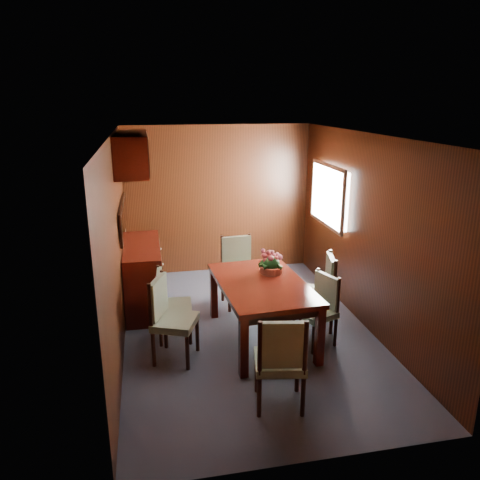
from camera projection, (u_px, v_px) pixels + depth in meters
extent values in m
plane|color=#3D4354|center=(247.00, 331.00, 5.86)|extent=(4.50, 4.50, 0.00)
cube|color=black|center=(117.00, 247.00, 5.22)|extent=(0.02, 4.50, 2.40)
cube|color=black|center=(366.00, 232.00, 5.79)|extent=(0.02, 4.50, 2.40)
cube|color=black|center=(218.00, 200.00, 7.62)|extent=(3.00, 0.02, 2.40)
cube|color=black|center=(314.00, 327.00, 3.40)|extent=(3.00, 0.02, 2.40)
cube|color=black|center=(248.00, 135.00, 5.16)|extent=(3.00, 4.50, 0.02)
cube|color=white|center=(332.00, 195.00, 6.75)|extent=(0.14, 1.10, 0.80)
cube|color=#B2B2B7|center=(327.00, 195.00, 6.73)|extent=(0.04, 1.20, 0.90)
cube|color=black|center=(123.00, 218.00, 6.14)|extent=(0.03, 1.36, 0.41)
cube|color=silver|center=(124.00, 218.00, 6.15)|extent=(0.01, 1.30, 0.35)
cube|color=#390D07|center=(131.00, 153.00, 5.93)|extent=(0.40, 1.40, 0.50)
cube|color=#390D07|center=(143.00, 276.00, 6.43)|extent=(0.48, 1.40, 0.90)
cube|color=#390D07|center=(243.00, 347.00, 4.81)|extent=(0.09, 0.09, 0.68)
cube|color=#390D07|center=(320.00, 337.00, 5.03)|extent=(0.09, 0.09, 0.68)
cube|color=#390D07|center=(214.00, 293.00, 6.14)|extent=(0.09, 0.09, 0.68)
cube|color=#390D07|center=(275.00, 287.00, 6.35)|extent=(0.09, 0.09, 0.68)
cube|color=black|center=(262.00, 291.00, 5.50)|extent=(0.96, 1.50, 0.10)
cube|color=#390D07|center=(262.00, 284.00, 5.47)|extent=(1.08, 1.63, 0.06)
cylinder|color=black|center=(166.00, 333.00, 5.41)|extent=(0.04, 0.04, 0.39)
cylinder|color=black|center=(154.00, 350.00, 5.04)|extent=(0.04, 0.04, 0.39)
cylinder|color=black|center=(197.00, 335.00, 5.35)|extent=(0.04, 0.04, 0.39)
cylinder|color=black|center=(187.00, 353.00, 4.97)|extent=(0.04, 0.04, 0.39)
cube|color=slate|center=(175.00, 322.00, 5.12)|extent=(0.58, 0.59, 0.08)
cylinder|color=black|center=(163.00, 292.00, 5.26)|extent=(0.04, 0.04, 0.52)
cylinder|color=black|center=(150.00, 307.00, 4.89)|extent=(0.04, 0.04, 0.52)
cube|color=slate|center=(158.00, 297.00, 5.07)|extent=(0.21, 0.41, 0.44)
cylinder|color=black|center=(161.00, 318.00, 5.79)|extent=(0.04, 0.04, 0.35)
cylinder|color=black|center=(161.00, 332.00, 5.45)|extent=(0.04, 0.04, 0.35)
cylinder|color=black|center=(189.00, 317.00, 5.84)|extent=(0.04, 0.04, 0.35)
cylinder|color=black|center=(190.00, 331.00, 5.50)|extent=(0.04, 0.04, 0.35)
cube|color=slate|center=(175.00, 307.00, 5.58)|extent=(0.42, 0.44, 0.07)
cylinder|color=black|center=(159.00, 284.00, 5.66)|extent=(0.04, 0.04, 0.47)
cylinder|color=black|center=(158.00, 296.00, 5.31)|extent=(0.04, 0.04, 0.47)
cube|color=slate|center=(160.00, 288.00, 5.48)|extent=(0.08, 0.38, 0.40)
cylinder|color=black|center=(335.00, 333.00, 5.46)|extent=(0.04, 0.04, 0.34)
cylinder|color=black|center=(315.00, 321.00, 5.74)|extent=(0.04, 0.04, 0.34)
cylinder|color=black|center=(313.00, 340.00, 5.28)|extent=(0.04, 0.04, 0.34)
cylinder|color=black|center=(294.00, 328.00, 5.57)|extent=(0.04, 0.04, 0.34)
cube|color=slate|center=(315.00, 313.00, 5.45)|extent=(0.51, 0.52, 0.07)
cylinder|color=black|center=(338.00, 297.00, 5.33)|extent=(0.04, 0.04, 0.46)
cylinder|color=black|center=(318.00, 286.00, 5.61)|extent=(0.04, 0.04, 0.46)
cube|color=slate|center=(327.00, 290.00, 5.46)|extent=(0.18, 0.37, 0.39)
cylinder|color=black|center=(331.00, 319.00, 5.73)|extent=(0.04, 0.04, 0.39)
cylinder|color=black|center=(326.00, 306.00, 6.11)|extent=(0.04, 0.04, 0.39)
cylinder|color=black|center=(301.00, 319.00, 5.74)|extent=(0.04, 0.04, 0.39)
cylinder|color=black|center=(298.00, 305.00, 6.12)|extent=(0.04, 0.04, 0.39)
cube|color=slate|center=(315.00, 294.00, 5.85)|extent=(0.53, 0.54, 0.08)
cylinder|color=black|center=(335.00, 281.00, 5.58)|extent=(0.04, 0.04, 0.52)
cylinder|color=black|center=(329.00, 269.00, 5.96)|extent=(0.04, 0.04, 0.52)
cube|color=slate|center=(330.00, 273.00, 5.77)|extent=(0.15, 0.42, 0.44)
cylinder|color=black|center=(259.00, 398.00, 4.23)|extent=(0.04, 0.04, 0.39)
cylinder|color=black|center=(303.00, 397.00, 4.24)|extent=(0.04, 0.04, 0.39)
cylinder|color=black|center=(257.00, 374.00, 4.60)|extent=(0.04, 0.04, 0.39)
cylinder|color=black|center=(297.00, 374.00, 4.60)|extent=(0.04, 0.04, 0.39)
cube|color=slate|center=(280.00, 362.00, 4.34)|extent=(0.53, 0.51, 0.08)
cylinder|color=black|center=(260.00, 348.00, 4.07)|extent=(0.04, 0.04, 0.52)
cylinder|color=black|center=(305.00, 348.00, 4.08)|extent=(0.04, 0.04, 0.52)
cube|color=slate|center=(282.00, 345.00, 4.09)|extent=(0.42, 0.13, 0.44)
cylinder|color=black|center=(249.00, 285.00, 6.79)|extent=(0.04, 0.04, 0.39)
cylinder|color=black|center=(223.00, 288.00, 6.68)|extent=(0.04, 0.04, 0.39)
cylinder|color=black|center=(258.00, 295.00, 6.44)|extent=(0.04, 0.04, 0.39)
cylinder|color=black|center=(230.00, 298.00, 6.33)|extent=(0.04, 0.04, 0.39)
cube|color=slate|center=(240.00, 274.00, 6.48)|extent=(0.50, 0.48, 0.08)
cylinder|color=black|center=(249.00, 251.00, 6.65)|extent=(0.04, 0.04, 0.52)
cylinder|color=black|center=(222.00, 254.00, 6.54)|extent=(0.04, 0.04, 0.52)
cube|color=slate|center=(236.00, 251.00, 6.57)|extent=(0.42, 0.10, 0.44)
cylinder|color=#B95338|center=(271.00, 269.00, 5.74)|extent=(0.28, 0.28, 0.09)
sphere|color=#1B4517|center=(271.00, 264.00, 5.73)|extent=(0.22, 0.22, 0.22)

